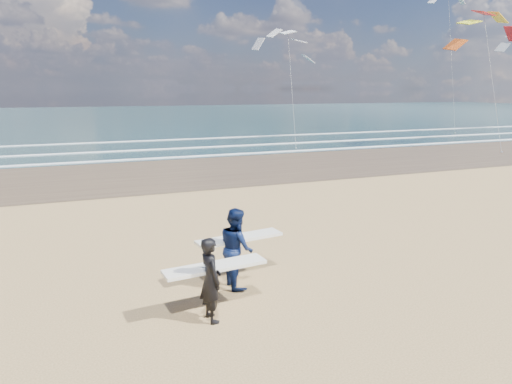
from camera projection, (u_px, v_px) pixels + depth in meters
name	position (u px, v px, depth m)	size (l,w,h in m)	color
wet_sand_strip	(412.00, 155.00, 32.76)	(220.00, 12.00, 0.01)	#503C2A
ocean	(210.00, 115.00, 81.87)	(220.00, 100.00, 0.02)	#1B3B3D
foam_breakers	(338.00, 140.00, 41.94)	(220.00, 11.70, 0.05)	white
surfer_near	(211.00, 278.00, 9.27)	(2.24, 1.07, 1.78)	black
surfer_far	(237.00, 247.00, 10.89)	(2.25, 1.23, 1.93)	#0B1840
kite_0	(489.00, 58.00, 35.24)	(7.02, 4.87, 11.83)	slate
kite_1	(291.00, 75.00, 37.50)	(5.69, 4.73, 10.42)	slate
kite_5	(451.00, 53.00, 49.19)	(4.64, 4.61, 16.31)	slate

